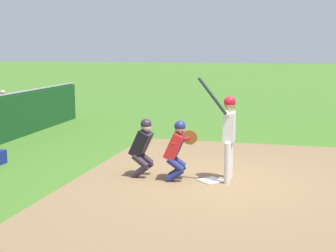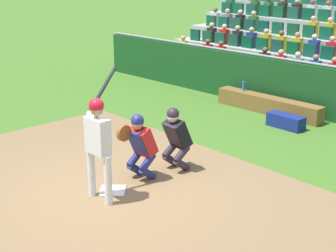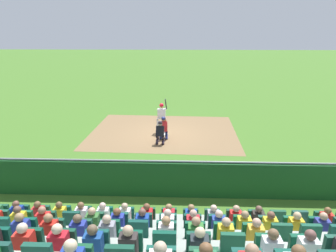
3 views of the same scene
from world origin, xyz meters
TOP-DOWN VIEW (x-y plane):
  - ground_plane at (0.00, 0.00)m, footprint 160.00×160.00m
  - infield_dirt_patch at (0.00, 0.50)m, footprint 8.82×6.95m
  - home_plate_marker at (0.00, 0.00)m, footprint 0.62×0.62m
  - batter_at_plate at (-0.10, 0.34)m, footprint 0.63×0.76m
  - catcher_crouching at (0.07, -0.71)m, footprint 0.48×0.73m
  - home_plate_umpire at (-0.08, -1.49)m, footprint 0.48×0.49m

SIDE VIEW (x-z plane):
  - ground_plane at x=0.00m, z-range 0.00..0.00m
  - infield_dirt_patch at x=0.00m, z-range 0.00..0.01m
  - home_plate_marker at x=0.00m, z-range 0.01..0.02m
  - home_plate_umpire at x=-0.08m, z-range 0.06..1.34m
  - catcher_crouching at x=0.07m, z-range 0.07..1.36m
  - batter_at_plate at x=-0.10m, z-range 0.02..2.21m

